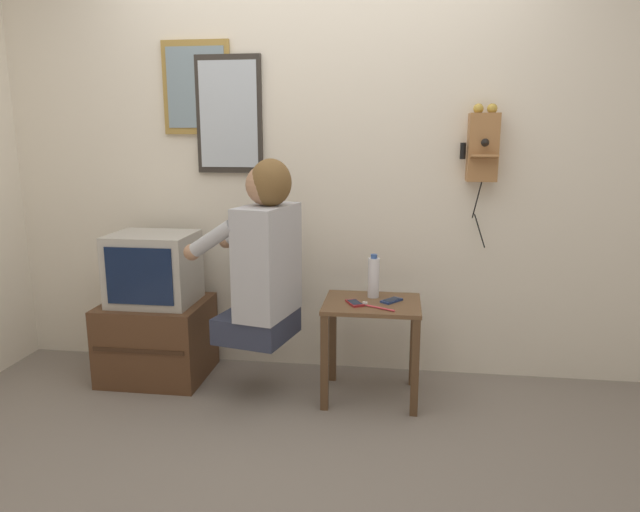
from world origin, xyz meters
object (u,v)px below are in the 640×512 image
(person, at_px, (264,257))
(wall_mirror, at_px, (229,115))
(television, at_px, (154,268))
(framed_picture, at_px, (197,88))
(cell_phone_held, at_px, (355,303))
(water_bottle, at_px, (374,277))
(toothbrush, at_px, (376,307))
(wall_phone_antique, at_px, (483,146))
(cell_phone_spare, at_px, (392,300))

(person, height_order, wall_mirror, wall_mirror)
(television, height_order, framed_picture, framed_picture)
(cell_phone_held, bearing_deg, water_bottle, 31.33)
(toothbrush, bearing_deg, framed_picture, 94.07)
(framed_picture, bearing_deg, wall_phone_antique, -1.54)
(person, relative_size, framed_picture, 1.82)
(water_bottle, bearing_deg, cell_phone_spare, -35.96)
(toothbrush, bearing_deg, cell_phone_spare, -1.91)
(wall_mirror, distance_m, toothbrush, 1.43)
(cell_phone_held, height_order, cell_phone_spare, same)
(water_bottle, distance_m, toothbrush, 0.23)
(toothbrush, bearing_deg, person, 114.77)
(wall_phone_antique, relative_size, wall_mirror, 1.18)
(wall_phone_antique, xyz_separation_m, cell_phone_held, (-0.67, -0.39, -0.81))
(cell_phone_spare, bearing_deg, wall_phone_antique, 72.29)
(cell_phone_held, xyz_separation_m, toothbrush, (0.12, -0.06, 0.00))
(television, bearing_deg, wall_phone_antique, 7.42)
(person, height_order, water_bottle, person)
(television, relative_size, framed_picture, 0.87)
(wall_mirror, relative_size, toothbrush, 3.92)
(wall_phone_antique, relative_size, toothbrush, 4.61)
(cell_phone_spare, relative_size, water_bottle, 0.56)
(television, relative_size, toothbrush, 2.71)
(wall_phone_antique, distance_m, water_bottle, 0.94)
(framed_picture, bearing_deg, cell_phone_held, -24.07)
(television, relative_size, wall_mirror, 0.69)
(wall_phone_antique, bearing_deg, person, -160.34)
(cell_phone_held, xyz_separation_m, water_bottle, (0.09, 0.15, 0.11))
(person, distance_m, wall_phone_antique, 1.35)
(television, distance_m, wall_phone_antique, 1.99)
(toothbrush, bearing_deg, cell_phone_held, 92.38)
(television, xyz_separation_m, framed_picture, (0.20, 0.29, 1.03))
(toothbrush, bearing_deg, television, 109.23)
(wall_phone_antique, bearing_deg, toothbrush, -140.75)
(framed_picture, bearing_deg, cell_phone_spare, -17.19)
(television, xyz_separation_m, wall_mirror, (0.40, 0.28, 0.88))
(wall_phone_antique, bearing_deg, water_bottle, -157.04)
(wall_mirror, height_order, cell_phone_held, wall_mirror)
(wall_mirror, distance_m, cell_phone_held, 1.34)
(person, xyz_separation_m, wall_phone_antique, (1.15, 0.41, 0.57))
(wall_mirror, xyz_separation_m, cell_phone_held, (0.79, -0.43, -0.99))
(person, xyz_separation_m, framed_picture, (-0.49, 0.46, 0.91))
(framed_picture, distance_m, water_bottle, 1.52)
(wall_phone_antique, bearing_deg, cell_phone_held, -149.55)
(wall_phone_antique, bearing_deg, framed_picture, 178.46)
(wall_mirror, bearing_deg, cell_phone_held, -28.91)
(person, distance_m, wall_mirror, 0.93)
(water_bottle, bearing_deg, person, -163.78)
(person, bearing_deg, toothbrush, -80.59)
(toothbrush, bearing_deg, wall_mirror, 89.82)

